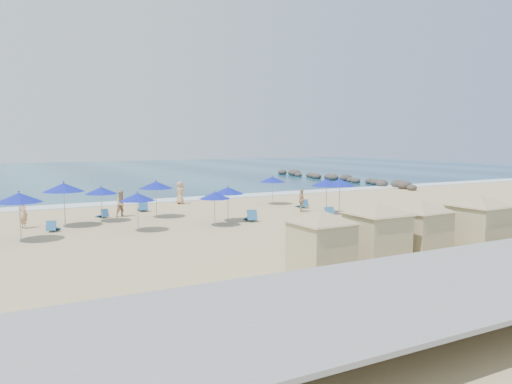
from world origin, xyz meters
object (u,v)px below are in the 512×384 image
umbrella_5 (228,190)px  umbrella_9 (340,183)px  cabana_4 (511,214)px  umbrella_7 (327,183)px  umbrella_2 (101,190)px  umbrella_6 (215,195)px  umbrella_0 (64,187)px  umbrella_1 (19,198)px  beachgoer_0 (23,215)px  rock_jetty (338,178)px  beachgoer_1 (122,204)px  umbrella_3 (138,197)px  trash_bin (297,243)px  beachgoer_2 (302,200)px  cabana_2 (420,221)px  cabana_0 (321,234)px  umbrella_4 (156,185)px  beachgoer_3 (180,193)px  cabana_1 (377,225)px  umbrella_8 (272,179)px  cabana_3 (479,216)px

umbrella_5 → umbrella_9: bearing=-5.4°
cabana_4 → umbrella_7: 12.62m
umbrella_2 → umbrella_6: size_ratio=1.08×
umbrella_0 → umbrella_1: bearing=-126.6°
umbrella_5 → beachgoer_0: bearing=163.0°
rock_jetty → beachgoer_1: (-30.51, -16.43, 0.53)m
umbrella_3 → umbrella_9: size_ratio=0.89×
umbrella_5 → umbrella_6: (-1.38, -1.11, -0.13)m
umbrella_2 → beachgoer_1: size_ratio=1.28×
trash_bin → beachgoer_2: size_ratio=0.46×
cabana_4 → umbrella_3: 19.30m
trash_bin → beachgoer_2: 12.64m
umbrella_7 → beachgoer_2: size_ratio=1.55×
umbrella_0 → beachgoer_0: bearing=163.3°
beachgoer_0 → cabana_2: bearing=-170.8°
cabana_0 → cabana_4: cabana_0 is taller
umbrella_4 → umbrella_5: size_ratio=1.10×
cabana_0 → beachgoer_3: bearing=83.9°
cabana_0 → umbrella_3: cabana_0 is taller
umbrella_9 → beachgoer_2: size_ratio=1.56×
cabana_1 → umbrella_2: bearing=116.2°
umbrella_8 → beachgoer_1: bearing=-176.6°
umbrella_2 → beachgoer_2: (13.38, -2.18, -1.16)m
umbrella_3 → umbrella_8: umbrella_8 is taller
trash_bin → umbrella_2: 14.12m
umbrella_5 → umbrella_7: bearing=-1.8°
rock_jetty → umbrella_9: (-17.10, -22.33, 1.83)m
cabana_3 → beachgoer_0: bearing=137.5°
cabana_0 → beachgoer_3: 22.45m
beachgoer_0 → umbrella_8: bearing=-116.5°
umbrella_2 → umbrella_9: size_ratio=0.90×
umbrella_0 → umbrella_9: 17.65m
umbrella_4 → umbrella_3: bearing=-119.0°
cabana_1 → beachgoer_0: (-12.33, 15.86, -0.80)m
trash_bin → beachgoer_2: bearing=52.7°
trash_bin → umbrella_6: 8.00m
umbrella_3 → umbrella_4: size_ratio=0.90×
umbrella_0 → trash_bin: bearing=-54.2°
umbrella_4 → umbrella_8: umbrella_4 is taller
umbrella_3 → beachgoer_1: bearing=85.2°
beachgoer_0 → umbrella_7: bearing=-135.2°
umbrella_2 → umbrella_5: size_ratio=1.01×
umbrella_1 → umbrella_3: 5.93m
beachgoer_3 → umbrella_4: bearing=122.9°
rock_jetty → beachgoer_2: (-18.72, -20.11, 0.45)m
umbrella_9 → beachgoer_0: bearing=167.7°
cabana_3 → umbrella_9: 12.29m
umbrella_4 → umbrella_7: bearing=-19.7°
umbrella_3 → umbrella_9: 13.90m
umbrella_2 → umbrella_7: 14.82m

